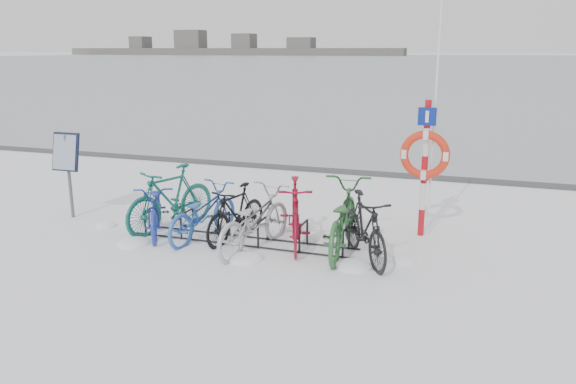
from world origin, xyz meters
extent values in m
plane|color=white|center=(0.00, 0.00, 0.00)|extent=(900.00, 900.00, 0.00)
cube|color=#9AA5AE|center=(0.00, 155.00, 0.01)|extent=(400.00, 298.00, 0.02)
cube|color=#3F3F42|center=(0.00, 5.90, 0.05)|extent=(400.00, 0.25, 0.10)
cylinder|color=black|center=(-1.80, -0.22, 0.22)|extent=(0.04, 0.04, 0.44)
cylinder|color=black|center=(-1.80, 0.22, 0.22)|extent=(0.04, 0.04, 0.44)
cylinder|color=black|center=(-1.80, 0.00, 0.44)|extent=(0.04, 0.44, 0.04)
cylinder|color=black|center=(-1.08, -0.22, 0.22)|extent=(0.04, 0.04, 0.44)
cylinder|color=black|center=(-1.08, 0.22, 0.22)|extent=(0.04, 0.04, 0.44)
cylinder|color=black|center=(-1.08, 0.00, 0.44)|extent=(0.04, 0.44, 0.04)
cylinder|color=black|center=(-0.36, -0.22, 0.22)|extent=(0.04, 0.04, 0.44)
cylinder|color=black|center=(-0.36, 0.22, 0.22)|extent=(0.04, 0.04, 0.44)
cylinder|color=black|center=(-0.36, 0.00, 0.44)|extent=(0.04, 0.44, 0.04)
cylinder|color=black|center=(0.36, -0.22, 0.22)|extent=(0.04, 0.04, 0.44)
cylinder|color=black|center=(0.36, 0.22, 0.22)|extent=(0.04, 0.04, 0.44)
cylinder|color=black|center=(0.36, 0.00, 0.44)|extent=(0.04, 0.44, 0.04)
cylinder|color=black|center=(1.08, -0.22, 0.22)|extent=(0.04, 0.04, 0.44)
cylinder|color=black|center=(1.08, 0.22, 0.22)|extent=(0.04, 0.04, 0.44)
cylinder|color=black|center=(1.08, 0.00, 0.44)|extent=(0.04, 0.44, 0.04)
cylinder|color=black|center=(1.80, -0.22, 0.22)|extent=(0.04, 0.04, 0.44)
cylinder|color=black|center=(1.80, 0.22, 0.22)|extent=(0.04, 0.04, 0.44)
cylinder|color=black|center=(1.80, 0.00, 0.44)|extent=(0.04, 0.44, 0.04)
cylinder|color=black|center=(0.00, -0.22, 0.02)|extent=(4.00, 0.03, 0.03)
cylinder|color=black|center=(0.00, 0.22, 0.02)|extent=(4.00, 0.03, 0.03)
cylinder|color=#595B5E|center=(-3.77, 0.28, 0.82)|extent=(0.06, 0.06, 1.63)
cube|color=black|center=(-3.77, 0.25, 1.31)|extent=(0.56, 0.21, 0.74)
cube|color=#8C99AD|center=(-3.77, 0.21, 1.31)|extent=(0.51, 0.15, 0.66)
cylinder|color=#B10E16|center=(2.86, 1.35, 0.24)|extent=(0.11, 0.11, 0.48)
cylinder|color=silver|center=(2.86, 1.35, 0.72)|extent=(0.11, 0.11, 0.48)
cylinder|color=#B10E16|center=(2.86, 1.35, 1.20)|extent=(0.11, 0.11, 0.48)
cylinder|color=silver|center=(2.86, 1.35, 1.68)|extent=(0.11, 0.11, 0.48)
cylinder|color=#B10E16|center=(2.86, 1.35, 2.16)|extent=(0.11, 0.11, 0.48)
torus|color=red|center=(2.86, 1.26, 1.47)|extent=(0.84, 0.14, 0.84)
cube|color=navy|center=(2.86, 1.27, 2.12)|extent=(0.31, 0.03, 0.31)
cylinder|color=silver|center=(2.96, 1.40, 2.18)|extent=(0.04, 0.04, 4.36)
cube|color=#525252|center=(-120.00, 260.00, 1.75)|extent=(180.00, 12.00, 3.50)
cube|color=#525252|center=(-150.00, 260.00, 5.50)|extent=(24.00, 10.00, 8.00)
cube|color=#525252|center=(-90.00, 260.00, 5.00)|extent=(20.00, 10.00, 6.00)
imported|color=#2435A0|center=(-1.69, 0.00, 0.49)|extent=(1.47, 1.96, 0.98)
imported|color=#145C52|center=(-1.55, 0.28, 0.60)|extent=(1.22, 2.08, 1.21)
imported|color=blue|center=(-0.76, 0.00, 0.49)|extent=(0.98, 1.94, 0.97)
imported|color=black|center=(-0.18, 0.11, 0.50)|extent=(0.81, 1.71, 0.99)
imported|color=#ABADB2|center=(0.31, -0.26, 0.53)|extent=(1.10, 2.12, 1.06)
imported|color=maroon|center=(0.88, 0.17, 0.57)|extent=(1.12, 1.98, 1.15)
imported|color=#295D30|center=(1.69, 0.16, 0.58)|extent=(0.93, 2.28, 1.17)
imported|color=black|center=(2.12, -0.13, 0.54)|extent=(1.38, 1.81, 1.09)
ellipsoid|color=white|center=(-1.73, -0.69, 0.00)|extent=(0.57, 0.57, 0.20)
ellipsoid|color=white|center=(0.55, 0.82, 0.00)|extent=(0.38, 0.38, 0.13)
ellipsoid|color=white|center=(0.96, 0.50, 0.00)|extent=(0.53, 0.53, 0.18)
ellipsoid|color=white|center=(2.05, -0.52, 0.00)|extent=(0.58, 0.58, 0.20)
ellipsoid|color=white|center=(-0.56, 0.46, 0.00)|extent=(0.44, 0.44, 0.15)
ellipsoid|color=white|center=(0.35, -0.74, 0.00)|extent=(0.60, 0.60, 0.21)
ellipsoid|color=white|center=(2.72, -0.05, 0.00)|extent=(0.45, 0.45, 0.16)
ellipsoid|color=white|center=(-2.80, 0.01, 0.00)|extent=(0.40, 0.40, 0.14)
camera|label=1|loc=(3.65, -8.43, 3.23)|focal=35.00mm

